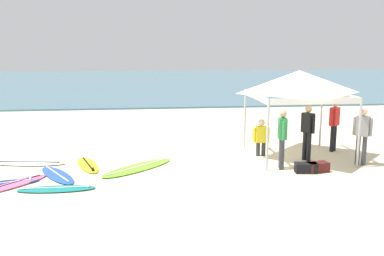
% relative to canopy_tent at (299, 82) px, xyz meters
% --- Properties ---
extents(ground_plane, '(80.00, 80.00, 0.00)m').
position_rel_canopy_tent_xyz_m(ground_plane, '(-2.74, -0.91, -2.39)').
color(ground_plane, beige).
extents(sea, '(80.00, 36.00, 0.10)m').
position_rel_canopy_tent_xyz_m(sea, '(-2.74, 29.20, -2.34)').
color(sea, teal).
rests_on(sea, ground).
extents(canopy_tent, '(2.83, 2.83, 2.75)m').
position_rel_canopy_tent_xyz_m(canopy_tent, '(0.00, 0.00, 0.00)').
color(canopy_tent, '#B7B7BC').
rests_on(canopy_tent, ground).
extents(surfboard_teal, '(1.90, 0.52, 0.19)m').
position_rel_canopy_tent_xyz_m(surfboard_teal, '(-6.96, -2.44, -2.35)').
color(surfboard_teal, '#19847F').
rests_on(surfboard_teal, ground).
extents(surfboard_lime, '(2.37, 2.28, 0.19)m').
position_rel_canopy_tent_xyz_m(surfboard_lime, '(-4.99, -0.75, -2.35)').
color(surfboard_lime, '#7AD12D').
rests_on(surfboard_lime, ground).
extents(surfboard_white, '(2.40, 1.01, 0.19)m').
position_rel_canopy_tent_xyz_m(surfboard_white, '(-8.30, 0.15, -2.35)').
color(surfboard_white, white).
rests_on(surfboard_white, ground).
extents(surfboard_pink, '(1.75, 1.92, 0.19)m').
position_rel_canopy_tent_xyz_m(surfboard_pink, '(-8.17, -1.97, -2.35)').
color(surfboard_pink, pink).
rests_on(surfboard_pink, ground).
extents(surfboard_blue, '(1.45, 2.01, 0.19)m').
position_rel_canopy_tent_xyz_m(surfboard_blue, '(-7.17, -1.23, -2.35)').
color(surfboard_blue, blue).
rests_on(surfboard_blue, ground).
extents(surfboard_yellow, '(1.04, 1.93, 0.19)m').
position_rel_canopy_tent_xyz_m(surfboard_yellow, '(-6.45, -0.31, -2.35)').
color(surfboard_yellow, yellow).
rests_on(surfboard_yellow, ground).
extents(person_red, '(0.43, 0.41, 1.71)m').
position_rel_canopy_tent_xyz_m(person_red, '(1.51, 0.64, -1.40)').
color(person_red, black).
rests_on(person_red, ground).
extents(person_black, '(0.35, 0.51, 1.71)m').
position_rel_canopy_tent_xyz_m(person_black, '(0.18, -0.42, -1.40)').
color(person_black, black).
rests_on(person_black, ground).
extents(person_grey, '(0.46, 0.39, 1.71)m').
position_rel_canopy_tent_xyz_m(person_grey, '(1.58, -1.10, -1.40)').
color(person_grey, '#383842').
rests_on(person_grey, ground).
extents(person_green, '(0.28, 0.54, 1.71)m').
position_rel_canopy_tent_xyz_m(person_green, '(-0.88, -1.21, -1.40)').
color(person_green, '#383842').
rests_on(person_green, ground).
extents(person_yellow, '(0.55, 0.22, 1.20)m').
position_rel_canopy_tent_xyz_m(person_yellow, '(-1.07, 0.30, -1.73)').
color(person_yellow, '#2D2D33').
rests_on(person_yellow, ground).
extents(gear_bag_near_tent, '(0.66, 0.44, 0.28)m').
position_rel_canopy_tent_xyz_m(gear_bag_near_tent, '(0.03, -1.68, -2.25)').
color(gear_bag_near_tent, '#4C1919').
rests_on(gear_bag_near_tent, ground).
extents(gear_bag_by_pole, '(0.64, 0.39, 0.28)m').
position_rel_canopy_tent_xyz_m(gear_bag_by_pole, '(-0.32, -1.70, -2.25)').
color(gear_bag_by_pole, black).
rests_on(gear_bag_by_pole, ground).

